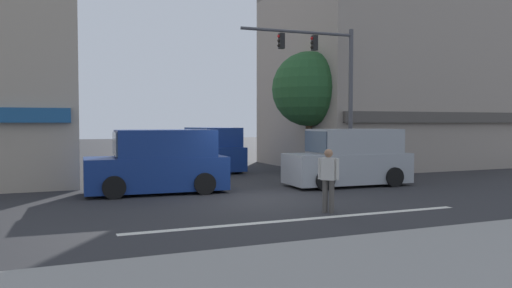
# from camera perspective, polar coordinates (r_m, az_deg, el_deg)

# --- Properties ---
(ground_plane) EXTENTS (120.00, 120.00, 0.00)m
(ground_plane) POSITION_cam_1_polar(r_m,az_deg,el_deg) (15.47, -0.41, -6.29)
(ground_plane) COLOR #2B2B2D
(lane_marking_stripe) EXTENTS (9.00, 0.24, 0.01)m
(lane_marking_stripe) POSITION_cam_1_polar(r_m,az_deg,el_deg) (12.34, 5.80, -8.52)
(lane_marking_stripe) COLOR silver
(lane_marking_stripe) RESTS_ON ground
(sidewalk_curb) EXTENTS (40.00, 5.00, 0.16)m
(sidewalk_curb) POSITION_cam_1_polar(r_m,az_deg,el_deg) (8.39, 22.73, -13.44)
(sidewalk_curb) COLOR gray
(sidewalk_curb) RESTS_ON ground
(building_right_corner) EXTENTS (11.49, 9.24, 9.71)m
(building_right_corner) POSITION_cam_1_polar(r_m,az_deg,el_deg) (28.85, 14.32, 7.35)
(building_right_corner) COLOR gray
(building_right_corner) RESTS_ON ground
(street_tree) EXTENTS (3.50, 3.50, 5.68)m
(street_tree) POSITION_cam_1_polar(r_m,az_deg,el_deg) (23.59, 6.09, 6.24)
(street_tree) COLOR #4C3823
(street_tree) RESTS_ON ground
(traffic_light_mast) EXTENTS (4.89, 0.37, 6.20)m
(traffic_light_mast) POSITION_cam_1_polar(r_m,az_deg,el_deg) (20.71, 8.44, 7.49)
(traffic_light_mast) COLOR #47474C
(traffic_light_mast) RESTS_ON ground
(van_crossing_center) EXTENTS (4.67, 2.18, 2.11)m
(van_crossing_center) POSITION_cam_1_polar(r_m,az_deg,el_deg) (18.93, 10.64, -1.66)
(van_crossing_center) COLOR #999EA3
(van_crossing_center) RESTS_ON ground
(van_crossing_rightbound) EXTENTS (2.27, 4.71, 2.11)m
(van_crossing_rightbound) POSITION_cam_1_polar(r_m,az_deg,el_deg) (24.40, -5.14, -0.71)
(van_crossing_rightbound) COLOR navy
(van_crossing_rightbound) RESTS_ON ground
(van_waiting_far) EXTENTS (4.69, 2.22, 2.11)m
(van_waiting_far) POSITION_cam_1_polar(r_m,az_deg,el_deg) (16.96, -11.00, -2.14)
(van_waiting_far) COLOR navy
(van_waiting_far) RESTS_ON ground
(pedestrian_mid_crossing) EXTENTS (0.41, 0.45, 1.67)m
(pedestrian_mid_crossing) POSITION_cam_1_polar(r_m,az_deg,el_deg) (13.12, 8.28, -3.70)
(pedestrian_mid_crossing) COLOR #4C4742
(pedestrian_mid_crossing) RESTS_ON ground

